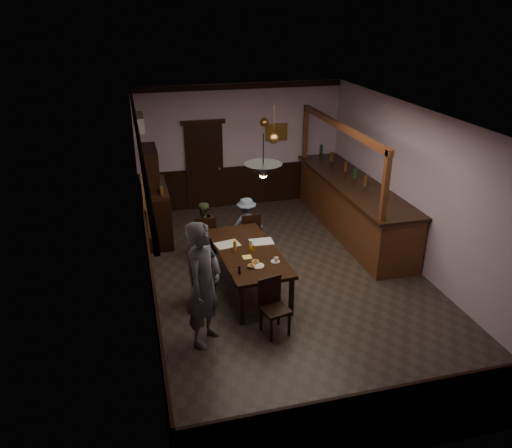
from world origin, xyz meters
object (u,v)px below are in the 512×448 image
object	(u,v)px
chair_far_left	(206,236)
pendant_iron	(263,171)
chair_side	(198,276)
person_seated_right	(246,223)
bar_counter	(352,206)
pendant_brass_mid	(274,139)
coffee_cup	(276,259)
dining_table	(248,254)
sideboard	(155,203)
pendant_brass_far	(264,122)
person_seated_left	(203,229)
chair_near	(273,303)
person_standing	(204,284)
soda_can	(252,248)
chair_far_right	(250,232)

from	to	relation	value
chair_far_left	pendant_iron	xyz separation A→B (m)	(0.59, -2.04, 1.92)
chair_side	person_seated_right	xyz separation A→B (m)	(1.26, 1.83, 0.04)
bar_counter	pendant_brass_mid	distance (m)	2.54
coffee_cup	dining_table	bearing A→B (deg)	121.06
chair_side	coffee_cup	world-z (taller)	chair_side
sideboard	dining_table	bearing A→B (deg)	-60.93
dining_table	chair_side	xyz separation A→B (m)	(-0.91, -0.25, -0.17)
pendant_iron	pendant_brass_far	bearing A→B (deg)	74.46
dining_table	chair_far_left	size ratio (longest dim) A/B	2.37
pendant_iron	coffee_cup	bearing A→B (deg)	42.03
person_seated_left	coffee_cup	distance (m)	2.24
chair_side	pendant_iron	bearing A→B (deg)	-118.84
chair_near	chair_far_left	bearing A→B (deg)	89.38
chair_far_left	person_standing	distance (m)	2.63
chair_side	coffee_cup	bearing A→B (deg)	-101.17
person_standing	coffee_cup	distance (m)	1.56
person_standing	person_seated_left	xyz separation A→B (m)	(0.42, 2.83, -0.42)
soda_can	pendant_brass_mid	distance (m)	2.33
person_seated_left	sideboard	bearing A→B (deg)	-68.79
dining_table	coffee_cup	xyz separation A→B (m)	(0.36, -0.52, 0.11)
chair_far_right	person_seated_left	size ratio (longest dim) A/B	0.80
chair_near	coffee_cup	bearing A→B (deg)	56.18
dining_table	chair_side	bearing A→B (deg)	-164.54
coffee_cup	pendant_brass_mid	distance (m)	2.61
coffee_cup	chair_side	bearing A→B (deg)	164.51
pendant_brass_far	chair_side	bearing A→B (deg)	-121.99
bar_counter	pendant_iron	xyz separation A→B (m)	(-2.74, -2.58, 1.82)
chair_far_right	coffee_cup	world-z (taller)	chair_far_right
pendant_brass_mid	pendant_brass_far	bearing A→B (deg)	82.01
pendant_iron	pendant_brass_mid	distance (m)	2.49
person_seated_left	sideboard	world-z (taller)	sideboard
chair_near	sideboard	world-z (taller)	sideboard
chair_far_left	person_seated_right	xyz separation A→B (m)	(0.89, 0.33, 0.03)
dining_table	chair_far_right	distance (m)	1.37
chair_far_left	pendant_iron	distance (m)	2.86
person_standing	pendant_iron	distance (m)	1.86
person_seated_left	bar_counter	bearing A→B (deg)	165.47
dining_table	person_seated_right	world-z (taller)	person_seated_right
sideboard	pendant_brass_mid	xyz separation A→B (m)	(2.31, -1.00, 1.49)
pendant_iron	chair_far_right	bearing A→B (deg)	81.51
person_standing	coffee_cup	xyz separation A→B (m)	(1.33, 0.79, -0.18)
dining_table	chair_near	distance (m)	1.34
chair_near	soda_can	bearing A→B (deg)	76.15
sideboard	bar_counter	size ratio (longest dim) A/B	0.46
person_seated_left	chair_near	bearing A→B (deg)	83.24
pendant_brass_mid	coffee_cup	bearing A→B (deg)	-104.62
chair_far_right	pendant_iron	world-z (taller)	pendant_iron
chair_side	sideboard	bearing A→B (deg)	10.84
dining_table	person_seated_left	world-z (taller)	person_seated_left
chair_side	person_seated_left	size ratio (longest dim) A/B	0.84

